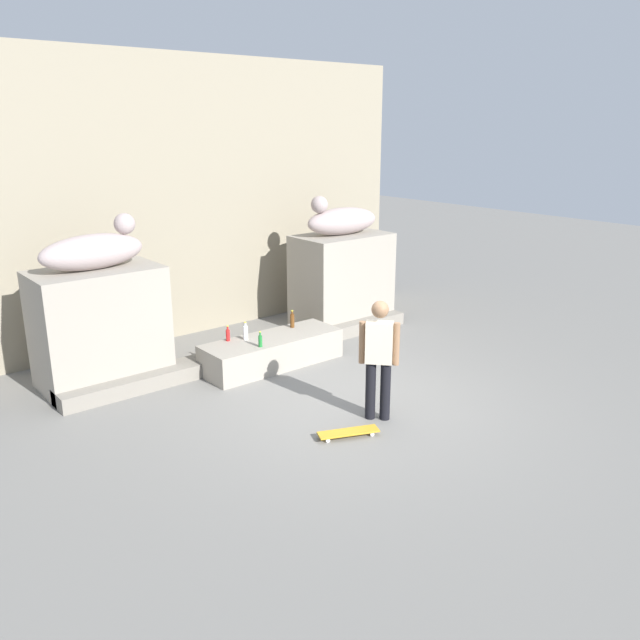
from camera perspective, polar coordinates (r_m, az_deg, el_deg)
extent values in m
plane|color=slate|center=(9.37, 3.35, -7.56)|extent=(40.00, 40.00, 0.00)
cube|color=gray|center=(12.55, -11.69, 10.44)|extent=(9.52, 0.60, 5.07)
cube|color=gray|center=(10.42, -18.77, -0.60)|extent=(1.87, 1.12, 1.81)
cube|color=gray|center=(12.86, 1.93, 3.55)|extent=(1.87, 1.12, 1.81)
ellipsoid|color=#A59391|center=(10.15, -19.39, 5.68)|extent=(1.64, 0.70, 0.52)
sphere|color=#A59391|center=(10.33, -16.82, 8.11)|extent=(0.32, 0.32, 0.32)
ellipsoid|color=#A59391|center=(12.64, 1.98, 8.69)|extent=(1.63, 0.65, 0.52)
sphere|color=#A59391|center=(12.27, -0.06, 10.12)|extent=(0.32, 0.32, 0.32)
cube|color=gray|center=(10.81, -4.23, -2.76)|extent=(2.40, 0.82, 0.49)
cylinder|color=black|center=(8.87, 4.46, -6.17)|extent=(0.14, 0.14, 0.82)
cylinder|color=black|center=(8.86, 5.76, -6.24)|extent=(0.14, 0.14, 0.82)
cube|color=beige|center=(8.61, 5.23, -1.98)|extent=(0.39, 0.40, 0.56)
sphere|color=#8C6647|center=(8.48, 5.31, 0.93)|extent=(0.23, 0.23, 0.23)
cylinder|color=#8C6647|center=(8.63, 3.74, -1.97)|extent=(0.09, 0.09, 0.58)
cylinder|color=#8C6647|center=(8.61, 6.73, -2.11)|extent=(0.09, 0.09, 0.58)
cube|color=gold|center=(8.48, 2.52, -9.81)|extent=(0.82, 0.49, 0.02)
cylinder|color=white|center=(8.65, 4.26, -9.57)|extent=(0.06, 0.05, 0.06)
cylinder|color=white|center=(8.54, 4.60, -9.97)|extent=(0.06, 0.05, 0.06)
cylinder|color=white|center=(8.48, 0.41, -10.11)|extent=(0.06, 0.05, 0.06)
cylinder|color=white|center=(8.36, 0.69, -10.53)|extent=(0.06, 0.05, 0.06)
cylinder|color=#1E722D|center=(10.26, -5.28, -1.88)|extent=(0.06, 0.06, 0.18)
cylinder|color=#1E722D|center=(10.22, -5.29, -1.23)|extent=(0.03, 0.03, 0.06)
cylinder|color=yellow|center=(10.21, -5.30, -1.04)|extent=(0.03, 0.03, 0.01)
cylinder|color=silver|center=(10.62, -6.57, -1.13)|extent=(0.08, 0.08, 0.23)
cylinder|color=silver|center=(10.58, -6.60, -0.39)|extent=(0.04, 0.04, 0.06)
cylinder|color=yellow|center=(10.57, -6.60, -0.21)|extent=(0.04, 0.04, 0.01)
cylinder|color=#593314|center=(11.19, -2.46, -0.08)|extent=(0.08, 0.08, 0.23)
cylinder|color=#593314|center=(11.14, -2.47, 0.65)|extent=(0.03, 0.03, 0.06)
cylinder|color=yellow|center=(11.13, -2.47, 0.82)|extent=(0.04, 0.04, 0.01)
cylinder|color=red|center=(10.60, -8.10, -1.35)|extent=(0.07, 0.07, 0.19)
cylinder|color=red|center=(10.56, -8.13, -0.71)|extent=(0.03, 0.03, 0.06)
cylinder|color=yellow|center=(10.55, -8.14, -0.52)|extent=(0.04, 0.04, 0.01)
cube|color=gray|center=(11.21, -5.59, -2.75)|extent=(6.76, 0.50, 0.24)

